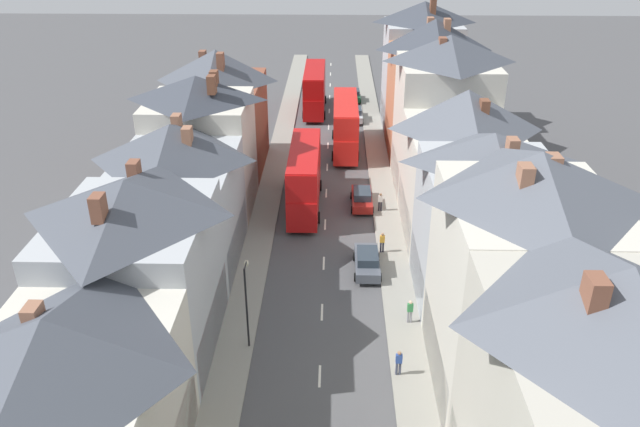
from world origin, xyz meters
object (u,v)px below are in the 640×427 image
at_px(double_decker_bus_far_approaching, 315,89).
at_px(car_mid_black, 353,95).
at_px(double_decker_bus_lead, 345,124).
at_px(pedestrian_far_right, 380,201).
at_px(car_parked_left_a, 362,198).
at_px(street_lamp, 247,301).
at_px(double_decker_bus_mid_street, 304,177).
at_px(pedestrian_mid_left, 399,362).
at_px(pedestrian_mid_right, 410,310).
at_px(car_parked_right_a, 355,114).
at_px(pedestrian_far_left, 382,241).
at_px(car_near_silver, 367,261).

bearing_deg(double_decker_bus_far_approaching, car_mid_black, 41.02).
relative_size(double_decker_bus_lead, pedestrian_far_right, 6.71).
height_order(car_parked_left_a, street_lamp, street_lamp).
xyz_separation_m(car_parked_left_a, pedestrian_far_right, (1.50, -1.06, 0.23)).
height_order(double_decker_bus_lead, car_mid_black, double_decker_bus_lead).
relative_size(double_decker_bus_lead, double_decker_bus_mid_street, 1.00).
bearing_deg(pedestrian_far_right, pedestrian_mid_left, -90.66).
bearing_deg(pedestrian_mid_right, double_decker_bus_far_approaching, 99.63).
height_order(car_parked_left_a, pedestrian_far_right, pedestrian_far_right).
distance_m(car_parked_left_a, street_lamp, 20.44).
xyz_separation_m(pedestrian_mid_right, street_lamp, (-9.73, -2.39, 2.21)).
bearing_deg(car_parked_right_a, car_mid_black, 90.00).
bearing_deg(car_mid_black, double_decker_bus_mid_street, -99.02).
relative_size(pedestrian_far_left, pedestrian_far_right, 1.00).
height_order(car_mid_black, street_lamp, street_lamp).
bearing_deg(car_near_silver, pedestrian_mid_right, -68.76).
distance_m(car_near_silver, pedestrian_mid_right, 6.58).
bearing_deg(car_mid_black, pedestrian_far_right, -87.30).
bearing_deg(car_near_silver, street_lamp, -130.81).
bearing_deg(pedestrian_far_right, car_mid_black, 92.70).
bearing_deg(pedestrian_mid_left, car_parked_left_a, 93.40).
relative_size(double_decker_bus_far_approaching, car_parked_right_a, 2.35).
relative_size(double_decker_bus_lead, car_near_silver, 2.43).
xyz_separation_m(car_mid_black, street_lamp, (-7.35, -49.64, 2.44)).
bearing_deg(car_parked_right_a, double_decker_bus_lead, -97.70).
xyz_separation_m(double_decker_bus_far_approaching, pedestrian_far_right, (6.41, -27.51, -1.78)).
height_order(pedestrian_far_right, street_lamp, street_lamp).
bearing_deg(double_decker_bus_lead, pedestrian_far_left, -83.23).
xyz_separation_m(double_decker_bus_lead, car_parked_left_a, (1.31, -13.30, -2.01)).
distance_m(pedestrian_mid_left, pedestrian_far_left, 13.38).
relative_size(double_decker_bus_mid_street, pedestrian_mid_right, 6.71).
relative_size(double_decker_bus_far_approaching, car_parked_left_a, 2.41).
xyz_separation_m(double_decker_bus_mid_street, double_decker_bus_far_approaching, (0.00, 26.65, 0.00)).
height_order(car_near_silver, street_lamp, street_lamp).
distance_m(car_near_silver, street_lamp, 11.51).
height_order(double_decker_bus_lead, car_near_silver, double_decker_bus_lead).
relative_size(double_decker_bus_lead, pedestrian_mid_left, 6.71).
bearing_deg(pedestrian_far_right, street_lamp, -116.36).
relative_size(car_parked_right_a, car_mid_black, 1.21).
bearing_deg(pedestrian_mid_left, double_decker_bus_mid_street, 106.29).
bearing_deg(pedestrian_far_left, street_lamp, -127.97).
bearing_deg(street_lamp, double_decker_bus_lead, 79.38).
bearing_deg(street_lamp, pedestrian_mid_right, 13.77).
distance_m(car_parked_left_a, pedestrian_mid_left, 21.37).
bearing_deg(double_decker_bus_lead, car_mid_black, 85.70).
bearing_deg(double_decker_bus_mid_street, double_decker_bus_lead, 75.07).
relative_size(double_decker_bus_far_approaching, car_mid_black, 2.84).
xyz_separation_m(pedestrian_far_left, pedestrian_far_right, (0.29, 6.88, 0.00)).
distance_m(pedestrian_far_left, pedestrian_far_right, 6.89).
bearing_deg(car_parked_left_a, pedestrian_far_right, -35.27).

